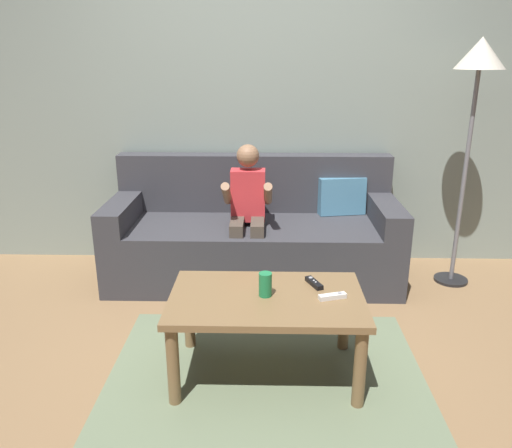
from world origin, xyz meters
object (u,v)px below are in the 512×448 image
object	(u,v)px
coffee_table	(267,308)
floor_lamp	(478,74)
game_remote_white_near_edge	(333,296)
soda_can	(265,284)
couch	(255,237)
person_seated_on_couch	(248,209)
game_remote_black_center	(314,283)

from	to	relation	value
coffee_table	floor_lamp	distance (m)	2.11
game_remote_white_near_edge	soda_can	distance (m)	0.34
coffee_table	game_remote_white_near_edge	distance (m)	0.34
couch	coffee_table	distance (m)	1.25
game_remote_white_near_edge	coffee_table	bearing A→B (deg)	176.42
game_remote_white_near_edge	soda_can	world-z (taller)	soda_can
couch	game_remote_white_near_edge	size ratio (longest dim) A/B	14.38
soda_can	person_seated_on_couch	bearing A→B (deg)	96.97
floor_lamp	game_remote_black_center	bearing A→B (deg)	-136.98
couch	person_seated_on_couch	world-z (taller)	person_seated_on_couch
coffee_table	soda_can	size ratio (longest dim) A/B	7.98
person_seated_on_couch	soda_can	bearing A→B (deg)	-83.03
coffee_table	game_remote_white_near_edge	xyz separation A→B (m)	(0.32, -0.02, 0.08)
person_seated_on_couch	soda_can	world-z (taller)	person_seated_on_couch
person_seated_on_couch	game_remote_white_near_edge	distance (m)	1.18
couch	floor_lamp	distance (m)	1.87
game_remote_white_near_edge	floor_lamp	bearing A→B (deg)	49.01
game_remote_white_near_edge	floor_lamp	xyz separation A→B (m)	(1.04, 1.20, 1.01)
couch	coffee_table	size ratio (longest dim) A/B	2.13
soda_can	floor_lamp	world-z (taller)	floor_lamp
couch	coffee_table	xyz separation A→B (m)	(0.09, -1.25, 0.07)
couch	coffee_table	bearing A→B (deg)	-85.70
person_seated_on_couch	soda_can	xyz separation A→B (m)	(0.13, -1.06, -0.07)
coffee_table	person_seated_on_couch	bearing A→B (deg)	97.33
game_remote_black_center	soda_can	bearing A→B (deg)	-153.32
person_seated_on_couch	coffee_table	xyz separation A→B (m)	(0.14, -1.06, -0.20)
person_seated_on_couch	game_remote_black_center	bearing A→B (deg)	-67.61
game_remote_white_near_edge	couch	bearing A→B (deg)	108.27
couch	soda_can	bearing A→B (deg)	-86.02
game_remote_black_center	floor_lamp	xyz separation A→B (m)	(1.12, 1.04, 1.01)
game_remote_black_center	person_seated_on_couch	bearing A→B (deg)	112.39
person_seated_on_couch	coffee_table	world-z (taller)	person_seated_on_couch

